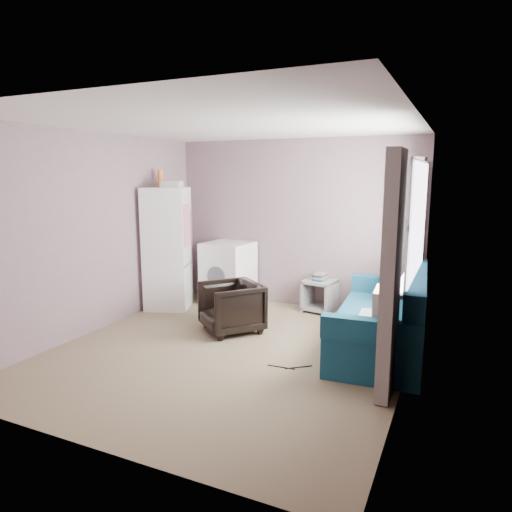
{
  "coord_description": "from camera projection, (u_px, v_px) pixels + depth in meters",
  "views": [
    {
      "loc": [
        2.31,
        -4.37,
        1.97
      ],
      "look_at": [
        0.05,
        0.6,
        1.0
      ],
      "focal_mm": 32.0,
      "sensor_mm": 36.0,
      "label": 1
    }
  ],
  "objects": [
    {
      "name": "room",
      "position": [
        231.0,
        242.0,
        4.98
      ],
      "size": [
        3.84,
        4.24,
        2.54
      ],
      "color": "#877558",
      "rests_on": "ground"
    },
    {
      "name": "armchair",
      "position": [
        231.0,
        305.0,
        5.78
      ],
      "size": [
        0.94,
        0.93,
        0.7
      ],
      "primitive_type": "imported",
      "rotation": [
        0.0,
        0.0,
        -0.7
      ],
      "color": "black",
      "rests_on": "ground"
    },
    {
      "name": "fridge",
      "position": [
        168.0,
        248.0,
        6.76
      ],
      "size": [
        0.8,
        0.79,
        2.04
      ],
      "rotation": [
        0.0,
        0.0,
        0.37
      ],
      "color": "white",
      "rests_on": "ground"
    },
    {
      "name": "washing_machine",
      "position": [
        228.0,
        272.0,
        7.07
      ],
      "size": [
        0.72,
        0.72,
        0.95
      ],
      "rotation": [
        0.0,
        0.0,
        -0.07
      ],
      "color": "white",
      "rests_on": "ground"
    },
    {
      "name": "side_table",
      "position": [
        320.0,
        293.0,
        6.65
      ],
      "size": [
        0.48,
        0.48,
        0.58
      ],
      "rotation": [
        0.0,
        0.0,
        -0.16
      ],
      "color": "gray",
      "rests_on": "ground"
    },
    {
      "name": "sofa",
      "position": [
        386.0,
        323.0,
        5.12
      ],
      "size": [
        1.07,
        2.12,
        0.92
      ],
      "rotation": [
        0.0,
        0.0,
        0.07
      ],
      "color": "#17536D",
      "rests_on": "ground"
    },
    {
      "name": "window_dressing",
      "position": [
        406.0,
        256.0,
        4.91
      ],
      "size": [
        0.17,
        2.62,
        2.18
      ],
      "color": "white",
      "rests_on": "ground"
    },
    {
      "name": "floor_cables",
      "position": [
        290.0,
        367.0,
        4.73
      ],
      "size": [
        0.44,
        0.2,
        0.01
      ],
      "rotation": [
        0.0,
        0.0,
        0.41
      ],
      "color": "black",
      "rests_on": "ground"
    }
  ]
}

